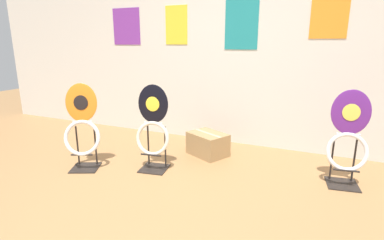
# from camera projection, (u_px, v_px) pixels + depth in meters

# --- Properties ---
(ground_plane) EXTENTS (14.00, 14.00, 0.00)m
(ground_plane) POSITION_uv_depth(u_px,v_px,m) (135.00, 225.00, 2.22)
(ground_plane) COLOR #A37547
(wall_back) EXTENTS (8.00, 0.07, 2.60)m
(wall_back) POSITION_uv_depth(u_px,v_px,m) (227.00, 44.00, 3.82)
(wall_back) COLOR silver
(wall_back) RESTS_ON ground_plane
(toilet_seat_display_purple_note) EXTENTS (0.38, 0.32, 0.91)m
(toilet_seat_display_purple_note) POSITION_uv_depth(u_px,v_px,m) (348.00, 141.00, 2.75)
(toilet_seat_display_purple_note) COLOR black
(toilet_seat_display_purple_note) RESTS_ON ground_plane
(toilet_seat_display_orange_sun) EXTENTS (0.41, 0.37, 0.91)m
(toilet_seat_display_orange_sun) POSITION_uv_depth(u_px,v_px,m) (82.00, 130.00, 3.13)
(toilet_seat_display_orange_sun) COLOR black
(toilet_seat_display_orange_sun) RESTS_ON ground_plane
(toilet_seat_display_jazz_black) EXTENTS (0.38, 0.32, 0.91)m
(toilet_seat_display_jazz_black) POSITION_uv_depth(u_px,v_px,m) (153.00, 130.00, 3.10)
(toilet_seat_display_jazz_black) COLOR black
(toilet_seat_display_jazz_black) RESTS_ON ground_plane
(storage_box) EXTENTS (0.54, 0.49, 0.27)m
(storage_box) POSITION_uv_depth(u_px,v_px,m) (208.00, 144.00, 3.59)
(storage_box) COLOR #A37F51
(storage_box) RESTS_ON ground_plane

